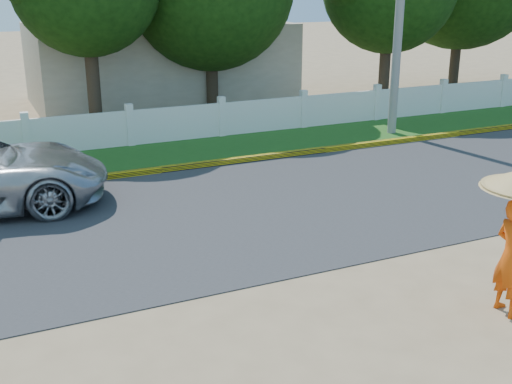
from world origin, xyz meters
TOP-DOWN VIEW (x-y plane):
  - ground at (0.00, 0.00)m, footprint 120.00×120.00m
  - road at (0.00, 4.50)m, footprint 60.00×7.00m
  - grass_verge at (0.00, 9.75)m, footprint 60.00×3.50m
  - curb at (0.00, 8.05)m, footprint 40.00×0.18m
  - fence at (0.00, 11.20)m, footprint 40.00×0.10m
  - building_near at (3.00, 18.00)m, footprint 10.00×6.00m
  - utility_pole at (8.27, 9.24)m, footprint 0.28×0.28m

SIDE VIEW (x-z plane):
  - ground at x=0.00m, z-range 0.00..0.00m
  - road at x=0.00m, z-range 0.00..0.02m
  - grass_verge at x=0.00m, z-range 0.00..0.03m
  - curb at x=0.00m, z-range 0.00..0.16m
  - fence at x=0.00m, z-range 0.00..1.10m
  - building_near at x=3.00m, z-range 0.00..3.20m
  - utility_pole at x=8.27m, z-range 0.00..7.93m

